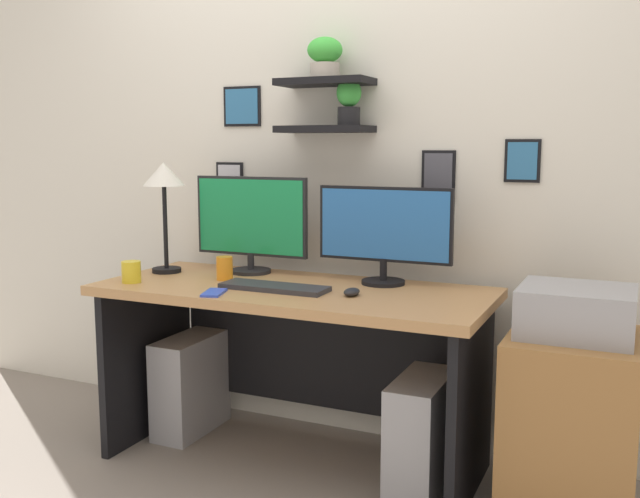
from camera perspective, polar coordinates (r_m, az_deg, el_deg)
The scene contains 15 objects.
ground_plane at distance 3.15m, azimuth -2.12°, elevation -16.55°, with size 8.00×8.00×0.00m, color gray.
back_wall_assembly at distance 3.25m, azimuth 1.25°, elevation 8.88°, with size 4.40×0.24×2.70m.
desk at distance 3.01m, azimuth -1.71°, elevation -6.79°, with size 1.60×0.68×0.75m.
monitor_left at distance 3.21m, azimuth -5.51°, elevation 2.19°, with size 0.55×0.18×0.43m.
monitor_right at distance 2.95m, azimuth 5.15°, elevation 1.47°, with size 0.57×0.18×0.40m.
keyboard at distance 2.85m, azimuth -3.66°, elevation -3.06°, with size 0.44×0.14×0.02m, color #2D2D33.
computer_mouse at distance 2.74m, azimuth 2.54°, elevation -3.43°, with size 0.06×0.09×0.03m, color black.
desk_lamp at distance 3.27m, azimuth -12.31°, elevation 5.06°, with size 0.19×0.19×0.49m.
cell_phone at distance 2.80m, azimuth -8.43°, elevation -3.46°, with size 0.07×0.14×0.01m, color blue.
coffee_mug at distance 3.09m, azimuth -14.79°, elevation -1.77°, with size 0.08×0.08×0.09m, color yellow.
pen_cup at distance 3.08m, azimuth -7.60°, elevation -1.53°, with size 0.07×0.07×0.10m, color orange.
drawer_cabinet at distance 2.75m, azimuth 19.30°, elevation -13.21°, with size 0.44×0.50×0.67m, color #9E6B38.
printer at distance 2.63m, azimuth 19.74°, elevation -4.70°, with size 0.38×0.34×0.17m, color #9E9EA3.
computer_tower_left at distance 3.42m, azimuth -10.26°, elevation -10.53°, with size 0.18×0.40×0.45m, color #99999E.
computer_tower_right at distance 2.83m, azimuth 8.04°, elevation -14.53°, with size 0.18×0.40×0.46m, color #99999E.
Camera 1 is at (1.28, -2.55, 1.32)m, focal length 40.21 mm.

